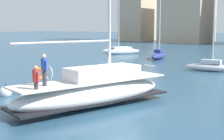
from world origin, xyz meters
name	(u,v)px	position (x,y,z in m)	size (l,w,h in m)	color
ground_plane	(118,105)	(0.00, 0.00, 0.00)	(400.00, 400.00, 0.00)	#284C66
main_sailboat	(94,90)	(-1.07, -0.84, 0.92)	(5.36, 9.86, 13.98)	silver
moored_catamaran	(121,50)	(-17.63, 29.70, 0.67)	(5.46, 5.97, 9.82)	white
moored_cutter_left	(159,54)	(-9.00, 25.13, 0.62)	(2.28, 5.68, 9.57)	navy
moored_cutter_right	(209,66)	(0.23, 16.73, 0.54)	(4.70, 1.50, 8.05)	silver
mooring_buoy	(5,92)	(-7.33, -1.71, 0.24)	(0.79, 0.79, 0.99)	silver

